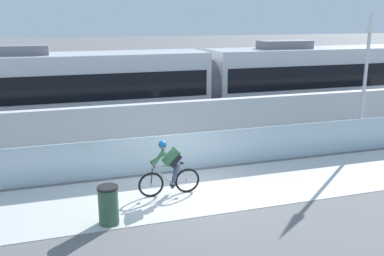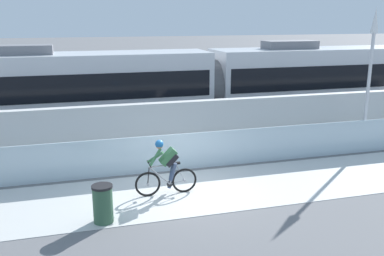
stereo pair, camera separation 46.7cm
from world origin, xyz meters
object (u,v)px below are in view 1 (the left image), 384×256
object	(u,v)px
cyclist_on_bike	(169,168)
lamp_post_antenna	(367,61)
trash_bin	(108,205)
tram	(207,86)

from	to	relation	value
cyclist_on_bike	lamp_post_antenna	distance (m)	8.70
lamp_post_antenna	trash_bin	size ratio (longest dim) A/B	5.42
lamp_post_antenna	tram	bearing A→B (deg)	133.88
tram	trash_bin	world-z (taller)	tram
cyclist_on_bike	trash_bin	xyz separation A→B (m)	(-1.85, -1.25, -0.30)
trash_bin	lamp_post_antenna	bearing A→B (deg)	18.96
lamp_post_antenna	trash_bin	bearing A→B (deg)	-161.04
tram	cyclist_on_bike	world-z (taller)	tram
tram	trash_bin	distance (m)	9.82
cyclist_on_bike	tram	bearing A→B (deg)	62.78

